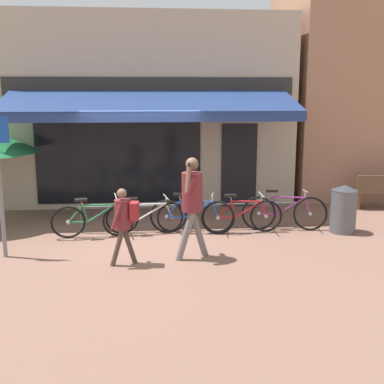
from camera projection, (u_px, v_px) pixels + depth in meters
name	position (u px, v px, depth m)	size (l,w,h in m)	color
ground_plane	(142.00, 238.00, 9.67)	(160.00, 160.00, 0.00)	brown
shop_front	(150.00, 110.00, 13.16)	(7.34, 4.82, 4.80)	tan
neighbour_building	(374.00, 93.00, 14.17)	(5.40, 4.00, 5.69)	#9E7056
bike_rack_rail	(190.00, 208.00, 10.09)	(4.62, 0.04, 0.57)	#47494F
bicycle_green	(95.00, 219.00, 9.66)	(1.76, 0.51, 0.85)	black
bicycle_silver	(145.00, 218.00, 9.85)	(1.74, 0.52, 0.78)	black
bicycle_blue	(192.00, 216.00, 9.89)	(1.75, 0.52, 0.84)	black
bicycle_red	(242.00, 215.00, 9.96)	(1.69, 0.52, 0.82)	black
bicycle_purple	(284.00, 212.00, 10.15)	(1.80, 0.52, 0.87)	black
pedestrian_adult	(192.00, 197.00, 8.29)	(0.61, 0.60, 1.80)	slate
pedestrian_child	(124.00, 217.00, 8.02)	(0.51, 0.39, 1.33)	#47382D
litter_bin	(343.00, 209.00, 9.96)	(0.54, 0.54, 1.00)	#515459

